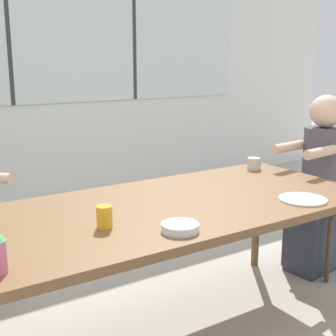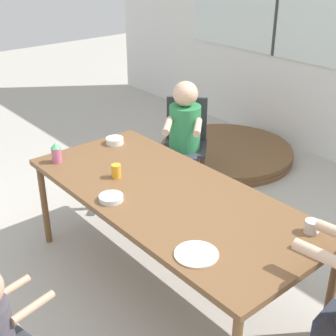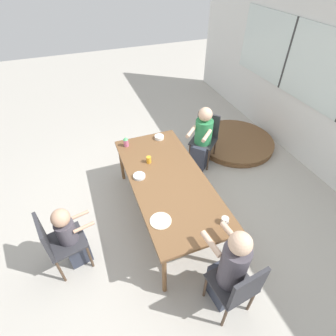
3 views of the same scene
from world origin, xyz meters
name	(u,v)px [view 3 (image 3 of 3)]	position (x,y,z in m)	size (l,w,h in m)	color
ground_plane	(168,215)	(0.00, 0.00, 0.00)	(16.00, 16.00, 0.00)	#B2ADA3
dining_table	(168,181)	(0.00, 0.00, 0.68)	(2.10, 0.94, 0.73)	brown
chair_for_woman_green_shirt	(239,287)	(1.45, 0.17, 0.53)	(0.44, 0.44, 0.88)	#333338
chair_for_man_blue_shirt	(206,134)	(-1.00, 1.06, 0.53)	(0.57, 0.57, 0.88)	#333338
chair_for_toddler	(56,241)	(0.30, -1.43, 0.53)	(0.47, 0.47, 0.88)	#333338
person_woman_green_shirt	(229,271)	(1.29, 0.15, 0.56)	(0.51, 0.33, 1.19)	#333847
person_man_blue_shirt	(202,141)	(-0.89, 0.94, 0.50)	(0.56, 0.57, 1.09)	#333847
person_toddler	(72,238)	(0.27, -1.27, 0.45)	(0.28, 0.42, 0.94)	#333847
coffee_mug	(225,221)	(0.86, 0.32, 0.76)	(0.09, 0.08, 0.08)	beige
sippy_cup	(126,142)	(-0.88, -0.33, 0.80)	(0.08, 0.08, 0.15)	#CC668C
juice_glass	(149,160)	(-0.40, -0.13, 0.77)	(0.07, 0.07, 0.09)	gold
bowl_white_shallow	(139,176)	(-0.16, -0.33, 0.74)	(0.15, 0.15, 0.03)	silver
bowl_cereal	(159,137)	(-0.89, 0.19, 0.75)	(0.14, 0.14, 0.05)	white
plate_tortillas	(161,221)	(0.60, -0.31, 0.73)	(0.24, 0.24, 0.01)	beige
folded_table_stack	(235,142)	(-1.19, 1.84, 0.06)	(1.47, 1.47, 0.12)	brown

